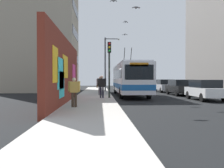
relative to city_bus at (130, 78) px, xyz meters
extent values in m
plane|color=black|center=(-3.39, 1.80, -1.72)|extent=(80.00, 80.00, 0.00)
cube|color=#ADA8A0|center=(-3.39, 3.40, -1.65)|extent=(48.00, 3.20, 0.15)
cube|color=maroon|center=(-7.77, 5.15, 0.38)|extent=(13.24, 0.30, 4.21)
cube|color=yellow|center=(-12.19, 4.99, 0.59)|extent=(1.37, 0.02, 1.70)
cube|color=#F2338C|center=(-3.85, 4.99, 0.35)|extent=(2.05, 0.02, 1.49)
cube|color=yellow|center=(-8.80, 4.99, 0.66)|extent=(2.11, 0.02, 1.36)
cube|color=#33D8E5|center=(-10.27, 4.99, -0.38)|extent=(1.74, 0.02, 1.43)
cube|color=#33D8E5|center=(-10.62, 4.99, 0.21)|extent=(2.12, 0.02, 1.66)
cube|color=#9E937F|center=(9.08, 11.00, 7.05)|extent=(8.89, 9.75, 17.54)
cube|color=black|center=(9.08, 6.10, 2.68)|extent=(7.56, 0.04, 1.10)
cube|color=black|center=(9.08, 6.10, 5.88)|extent=(7.56, 0.04, 1.10)
cube|color=black|center=(9.08, 6.10, 9.08)|extent=(7.56, 0.04, 1.10)
cube|color=silver|center=(0.01, 0.00, -0.02)|extent=(11.85, 2.53, 2.51)
cube|color=silver|center=(0.01, 0.00, 1.30)|extent=(11.38, 2.33, 0.12)
cube|color=#1959A5|center=(0.01, 0.00, -0.72)|extent=(11.87, 2.55, 0.44)
cube|color=black|center=(-5.90, 0.00, 0.42)|extent=(0.04, 2.15, 1.13)
cube|color=black|center=(0.01, 0.00, 0.36)|extent=(10.91, 2.56, 0.80)
cube|color=orange|center=(-5.89, 0.00, 0.99)|extent=(0.06, 1.39, 0.28)
cylinder|color=black|center=(1.78, -0.35, 2.14)|extent=(1.43, 0.06, 2.00)
cylinder|color=black|center=(1.78, 0.35, 2.14)|extent=(1.43, 0.06, 2.00)
cylinder|color=black|center=(-3.79, -1.15, -1.22)|extent=(1.00, 0.28, 1.00)
cylinder|color=black|center=(-3.79, 1.15, -1.22)|extent=(1.00, 0.28, 1.00)
cylinder|color=black|center=(3.80, -1.15, -1.22)|extent=(1.00, 0.28, 1.00)
cylinder|color=black|center=(3.80, 1.15, -1.22)|extent=(1.00, 0.28, 1.00)
cube|color=white|center=(-5.41, -5.20, -1.07)|extent=(4.19, 1.81, 0.66)
cube|color=black|center=(-5.33, -5.20, -0.44)|extent=(2.51, 1.62, 0.60)
cylinder|color=black|center=(-6.80, -6.00, -1.40)|extent=(0.64, 0.22, 0.64)
cylinder|color=black|center=(-6.80, -4.40, -1.40)|extent=(0.64, 0.22, 0.64)
cylinder|color=black|center=(-4.03, -6.00, -1.40)|extent=(0.64, 0.22, 0.64)
cylinder|color=black|center=(-4.03, -4.40, -1.40)|extent=(0.64, 0.22, 0.64)
cube|color=black|center=(0.37, -5.20, -1.07)|extent=(4.59, 1.92, 0.66)
cube|color=black|center=(0.47, -5.20, -0.44)|extent=(2.75, 1.73, 0.60)
cylinder|color=black|center=(-1.14, -6.06, -1.40)|extent=(0.64, 0.22, 0.64)
cylinder|color=black|center=(-1.14, -4.34, -1.40)|extent=(0.64, 0.22, 0.64)
cylinder|color=black|center=(1.89, -6.06, -1.40)|extent=(0.64, 0.22, 0.64)
cylinder|color=black|center=(1.89, -4.34, -1.40)|extent=(0.64, 0.22, 0.64)
cube|color=#B7B7BC|center=(6.32, -5.20, -1.07)|extent=(4.43, 1.90, 0.66)
cube|color=black|center=(6.41, -5.20, -0.44)|extent=(2.66, 1.71, 0.60)
cylinder|color=black|center=(4.86, -6.05, -1.40)|extent=(0.64, 0.22, 0.64)
cylinder|color=black|center=(4.86, -4.35, -1.40)|extent=(0.64, 0.22, 0.64)
cylinder|color=black|center=(7.78, -6.05, -1.40)|extent=(0.64, 0.22, 0.64)
cylinder|color=black|center=(7.78, -4.35, -1.40)|extent=(0.64, 0.22, 0.64)
cylinder|color=#3F3326|center=(-10.81, 4.18, -1.18)|extent=(0.14, 0.14, 0.78)
cylinder|color=#3F3326|center=(-10.81, 4.34, -1.18)|extent=(0.14, 0.14, 0.78)
cube|color=gold|center=(-10.81, 4.26, -0.50)|extent=(0.22, 0.45, 0.58)
cylinder|color=gold|center=(-10.81, 3.98, -0.47)|extent=(0.09, 0.09, 0.55)
cylinder|color=gold|center=(-10.81, 4.54, -0.47)|extent=(0.09, 0.09, 0.55)
sphere|color=beige|center=(-10.81, 4.26, -0.11)|extent=(0.21, 0.21, 0.21)
cylinder|color=#595960|center=(-1.08, 2.79, -1.15)|extent=(0.14, 0.14, 0.84)
cylinder|color=#595960|center=(-1.08, 2.96, -1.15)|extent=(0.14, 0.14, 0.84)
cube|color=silver|center=(-1.08, 2.87, -0.41)|extent=(0.22, 0.49, 0.63)
cylinder|color=silver|center=(-1.08, 2.58, -0.38)|extent=(0.09, 0.09, 0.60)
cylinder|color=silver|center=(-1.08, 3.17, -0.38)|extent=(0.09, 0.09, 0.60)
sphere|color=tan|center=(-1.08, 2.87, 0.02)|extent=(0.23, 0.23, 0.23)
cylinder|color=#1E1E2D|center=(-4.43, 2.65, -1.14)|extent=(0.14, 0.14, 0.87)
cylinder|color=#1E1E2D|center=(-4.43, 2.83, -1.14)|extent=(0.14, 0.14, 0.87)
cube|color=black|center=(-4.43, 2.74, -0.37)|extent=(0.22, 0.51, 0.65)
cylinder|color=black|center=(-4.43, 2.44, -0.34)|extent=(0.09, 0.09, 0.62)
cylinder|color=black|center=(-4.43, 3.04, -0.34)|extent=(0.09, 0.09, 0.62)
sphere|color=tan|center=(-4.43, 2.74, 0.07)|extent=(0.24, 0.24, 0.24)
cube|color=#593319|center=(-4.43, 3.11, -0.65)|extent=(0.14, 0.10, 0.24)
cylinder|color=#2D382D|center=(-4.36, 2.15, 0.64)|extent=(0.14, 0.14, 4.43)
cube|color=black|center=(-4.58, 2.15, 2.40)|extent=(0.20, 0.28, 0.84)
sphere|color=red|center=(-4.69, 2.15, 2.68)|extent=(0.18, 0.18, 0.18)
sphere|color=yellow|center=(-4.69, 2.15, 2.40)|extent=(0.18, 0.18, 0.18)
sphere|color=green|center=(-4.69, 2.15, 2.12)|extent=(0.18, 0.18, 0.18)
cylinder|color=#4C4C51|center=(5.72, 2.25, 1.66)|extent=(0.18, 0.18, 6.47)
cylinder|color=#4C4C51|center=(5.72, 1.44, 4.75)|extent=(0.10, 1.62, 0.10)
ellipsoid|color=silver|center=(5.72, 0.63, 4.70)|extent=(0.44, 0.28, 0.20)
ellipsoid|color=gray|center=(1.80, 0.28, 4.56)|extent=(0.32, 0.14, 0.12)
cube|color=gray|center=(1.80, 0.14, 4.59)|extent=(0.20, 0.27, 0.11)
cube|color=gray|center=(1.80, 0.42, 4.59)|extent=(0.20, 0.27, 0.11)
ellipsoid|color=gray|center=(-7.14, 0.43, 4.78)|extent=(0.32, 0.14, 0.12)
cube|color=gray|center=(-7.14, 0.29, 4.81)|extent=(0.20, 0.27, 0.10)
cube|color=gray|center=(-7.14, 0.57, 4.81)|extent=(0.20, 0.27, 0.10)
ellipsoid|color=slate|center=(-3.79, 1.78, 6.28)|extent=(0.32, 0.14, 0.12)
cube|color=slate|center=(-3.79, 1.64, 6.31)|extent=(0.20, 0.27, 0.12)
cube|color=slate|center=(-3.79, 1.92, 6.31)|extent=(0.20, 0.27, 0.12)
ellipsoid|color=slate|center=(1.31, 0.29, 5.76)|extent=(0.32, 0.14, 0.12)
cube|color=slate|center=(1.31, 0.15, 5.79)|extent=(0.20, 0.23, 0.19)
cube|color=slate|center=(1.31, 0.43, 5.79)|extent=(0.20, 0.23, 0.19)
camera|label=1|loc=(-23.94, 2.90, -0.08)|focal=39.50mm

